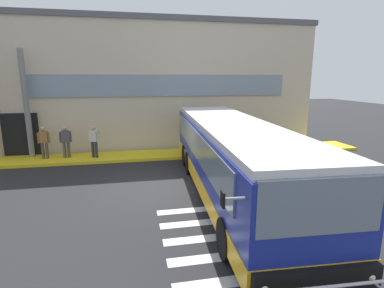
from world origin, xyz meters
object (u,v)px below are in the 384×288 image
passenger_by_doorway (66,140)px  passenger_at_curb_edge (94,139)px  bus_main_foreground (231,159)px  entry_support_column (26,104)px  passenger_near_column (44,141)px

passenger_by_doorway → passenger_at_curb_edge: 1.47m
bus_main_foreground → passenger_by_doorway: size_ratio=7.27×
passenger_at_curb_edge → entry_support_column: bearing=166.2°
entry_support_column → passenger_by_doorway: bearing=-16.6°
passenger_by_doorway → passenger_at_curb_edge: (1.45, -0.26, 0.03)m
entry_support_column → bus_main_foreground: bearing=-37.4°
passenger_near_column → bus_main_foreground: bearing=-37.6°
entry_support_column → passenger_near_column: entry_support_column is taller
passenger_by_doorway → passenger_at_curb_edge: same height
passenger_near_column → passenger_by_doorway: bearing=0.8°
entry_support_column → passenger_at_curb_edge: entry_support_column is taller
bus_main_foreground → passenger_near_column: bearing=142.4°
entry_support_column → passenger_at_curb_edge: (3.29, -0.81, -1.79)m
entry_support_column → passenger_by_doorway: entry_support_column is taller
passenger_near_column → passenger_at_curb_edge: 2.50m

